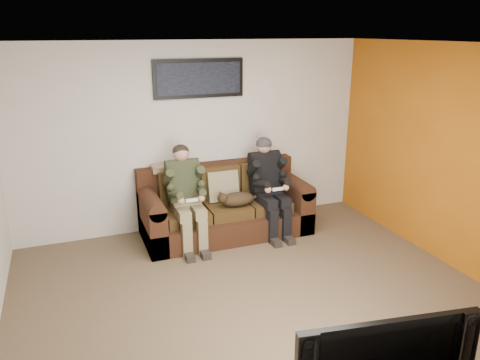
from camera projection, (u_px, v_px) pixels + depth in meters
name	position (u px, v px, depth m)	size (l,w,h in m)	color
floor	(257.00, 301.00, 4.92)	(5.00, 5.00, 0.00)	brown
ceiling	(261.00, 44.00, 4.12)	(5.00, 5.00, 0.00)	silver
wall_back	(195.00, 137.00, 6.52)	(5.00, 5.00, 0.00)	beige
wall_front	(423.00, 307.00, 2.52)	(5.00, 5.00, 0.00)	beige
wall_right	(459.00, 160.00, 5.37)	(4.50, 4.50, 0.00)	beige
accent_wall_right	(458.00, 160.00, 5.37)	(4.50, 4.50, 0.00)	#AA5A11
sofa	(224.00, 208.00, 6.53)	(2.27, 0.98, 0.93)	#361C10
throw_pillow	(223.00, 186.00, 6.47)	(0.43, 0.12, 0.41)	#877F59
throw_blanket	(169.00, 168.00, 6.37)	(0.47, 0.23, 0.08)	#C1B18E
person_left	(186.00, 191.00, 6.04)	(0.51, 0.87, 1.31)	#887A55
person_right	(268.00, 180.00, 6.44)	(0.51, 0.86, 1.32)	black
cat	(236.00, 199.00, 6.28)	(0.66, 0.26, 0.24)	#3F2C18
framed_poster	(199.00, 78.00, 6.27)	(1.25, 0.05, 0.52)	black
television	(378.00, 356.00, 2.95)	(1.18, 0.15, 0.68)	black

